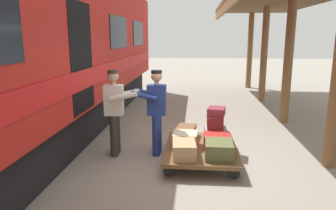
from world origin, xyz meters
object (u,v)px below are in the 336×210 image
Objects in this scene: luggage_cart at (201,149)px; suitcase_cream_canvas at (185,139)px; train_car at (4,51)px; suitcase_burgundy_valise at (216,112)px; suitcase_tan_vintage at (184,149)px; suitcase_brown_leather at (186,132)px; suitcase_maroon_trunk at (215,122)px; porter_in_overalls at (156,109)px; suitcase_olive_duffel at (219,150)px; porter_by_door at (115,110)px; suitcase_red_plastic at (217,141)px; suitcase_gray_aluminum at (215,133)px.

luggage_cart is 4.04× the size of suitcase_cream_canvas.
suitcase_burgundy_valise is at bearing -172.42° from train_car.
luggage_cart is at bearing -120.80° from suitcase_tan_vintage.
suitcase_brown_leather is 1.25× the size of suitcase_cream_canvas.
suitcase_maroon_trunk is 1.22m from porter_in_overalls.
suitcase_cream_canvas is (0.00, 0.51, 0.02)m from suitcase_brown_leather.
suitcase_olive_duffel is at bearing 146.12° from porter_in_overalls.
porter_by_door is (-2.02, -0.24, -1.14)m from train_car.
suitcase_brown_leather is at bearing -59.20° from luggage_cart.
porter_by_door is at bearing -19.59° from suitcase_olive_duffel.
suitcase_brown_leather is 0.51m from suitcase_cream_canvas.
suitcase_tan_vintage is at bearing 59.20° from luggage_cart.
suitcase_brown_leather is at bearing -0.98° from suitcase_burgundy_valise.
suitcase_red_plastic is at bearing -90.00° from suitcase_olive_duffel.
suitcase_tan_vintage is at bearing 0.00° from suitcase_olive_duffel.
suitcase_cream_canvas is at bearing -179.32° from train_car.
porter_in_overalls and porter_by_door have the same top height.
porter_in_overalls reaches higher than suitcase_cream_canvas.
suitcase_gray_aluminum reaches higher than luggage_cart.
suitcase_olive_duffel reaches higher than suitcase_brown_leather.
suitcase_cream_canvas is (0.60, 0.51, 0.01)m from suitcase_gray_aluminum.
train_car is 4.23m from suitcase_burgundy_valise.
porter_in_overalls is (1.20, -0.30, 0.51)m from suitcase_red_plastic.
suitcase_brown_leather is at bearing -59.20° from suitcase_olive_duffel.
train_car reaches higher than suitcase_red_plastic.
suitcase_gray_aluminum is at bearing -115.13° from suitcase_maroon_trunk.
suitcase_brown_leather is at bearing -160.75° from porter_in_overalls.
suitcase_cream_canvas is 0.90m from suitcase_burgundy_valise.
suitcase_brown_leather is 1.26× the size of suitcase_maroon_trunk.
train_car is 4.13m from luggage_cart.
train_car is 36.39× the size of suitcase_cream_canvas.
suitcase_burgundy_valise is at bearing -121.35° from suitcase_tan_vintage.
porter_in_overalls is at bearing -26.63° from suitcase_cream_canvas.
suitcase_maroon_trunk reaches higher than suitcase_tan_vintage.
suitcase_brown_leather is (-3.41, -0.55, -1.66)m from train_car.
porter_in_overalls is (1.20, -0.80, 0.50)m from suitcase_olive_duffel.
suitcase_tan_vintage is at bearing 59.20° from suitcase_gray_aluminum.
suitcase_cream_canvas is (0.60, 0.00, 0.01)m from suitcase_red_plastic.
suitcase_red_plastic reaches higher than suitcase_gray_aluminum.
porter_in_overalls reaches higher than suitcase_maroon_trunk.
suitcase_red_plastic is 0.67m from suitcase_burgundy_valise.
porter_in_overalls is at bearing 9.84° from suitcase_gray_aluminum.
suitcase_burgundy_valise is (-0.61, -0.49, 0.44)m from suitcase_cream_canvas.
suitcase_olive_duffel reaches higher than suitcase_gray_aluminum.
suitcase_maroon_trunk is 0.21m from suitcase_burgundy_valise.
suitcase_tan_vintage is 0.36× the size of porter_by_door.
train_car is 3.78m from suitcase_cream_canvas.
suitcase_gray_aluminum is at bearing 180.00° from suitcase_brown_leather.
suitcase_olive_duffel is at bearing 160.41° from porter_by_door.
suitcase_burgundy_valise reaches higher than suitcase_gray_aluminum.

